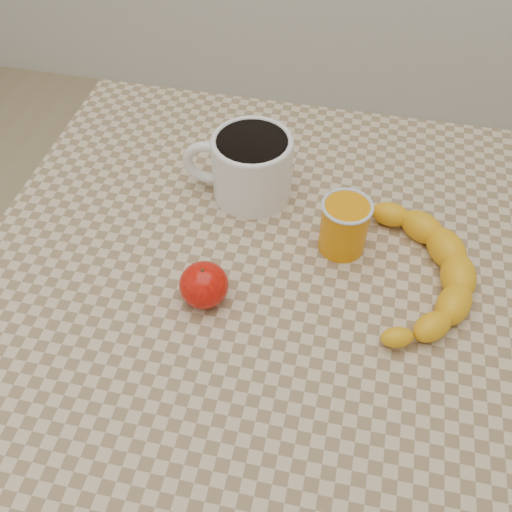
% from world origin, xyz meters
% --- Properties ---
extents(ground, '(3.00, 3.00, 0.00)m').
position_xyz_m(ground, '(0.00, 0.00, 0.00)').
color(ground, tan).
rests_on(ground, ground).
extents(table, '(0.80, 0.80, 0.75)m').
position_xyz_m(table, '(0.00, 0.00, 0.66)').
color(table, '#C4AE8A').
rests_on(table, ground).
extents(coffee_mug, '(0.17, 0.13, 0.10)m').
position_xyz_m(coffee_mug, '(-0.04, 0.15, 0.81)').
color(coffee_mug, white).
rests_on(coffee_mug, table).
extents(orange_juice_glass, '(0.07, 0.07, 0.08)m').
position_xyz_m(orange_juice_glass, '(0.11, 0.06, 0.79)').
color(orange_juice_glass, orange).
rests_on(orange_juice_glass, table).
extents(apple, '(0.07, 0.07, 0.06)m').
position_xyz_m(apple, '(-0.05, -0.07, 0.78)').
color(apple, '#AA0805').
rests_on(apple, table).
extents(banana, '(0.29, 0.36, 0.05)m').
position_xyz_m(banana, '(0.21, 0.02, 0.77)').
color(banana, yellow).
rests_on(banana, table).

